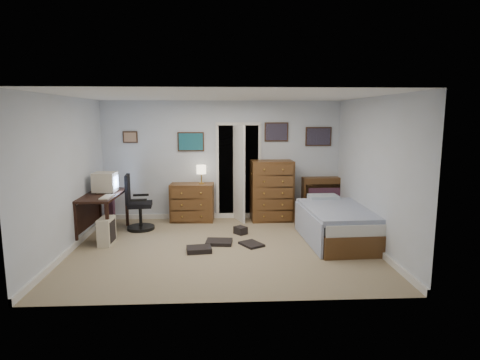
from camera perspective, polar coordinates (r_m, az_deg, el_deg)
The scene contains 15 objects.
floor at distance 6.83m, azimuth -2.40°, elevation -9.66°, with size 5.00×4.00×0.02m, color tan.
computer_desk at distance 7.81m, azimuth -19.59°, elevation -3.17°, with size 0.66×1.36×0.78m.
crt_monitor at distance 7.85m, azimuth -18.63°, elevation -0.30°, with size 0.41×0.38×0.37m.
keyboard at distance 7.36m, azimuth -18.42°, elevation -2.31°, with size 0.16×0.41×0.02m, color beige.
pc_tower at distance 7.30m, azimuth -18.45°, elevation -6.90°, with size 0.23×0.44×0.47m.
office_chair at distance 8.00m, azimuth -14.44°, elevation -3.94°, with size 0.57×0.57×1.08m.
media_stack at distance 8.66m, azimuth -18.09°, elevation -3.02°, with size 0.17×0.17×0.87m, color maroon.
low_dresser at distance 8.46m, azimuth -6.81°, elevation -3.17°, with size 0.89×0.45×0.79m, color brown.
table_lamp at distance 8.33m, azimuth -5.53°, elevation 1.41°, with size 0.21×0.21×0.39m.
doorway at distance 8.83m, azimuth -0.32°, elevation 1.42°, with size 0.96×1.12×2.05m.
tall_dresser at distance 8.43m, azimuth 4.52°, elevation -1.52°, with size 0.86×0.51×1.27m, color brown.
headboard_bookcase at distance 8.80m, azimuth 12.02°, elevation -2.32°, with size 1.00×0.29×0.89m.
bed at distance 7.34m, azimuth 13.34°, elevation -5.94°, with size 1.17×2.06×0.66m.
wall_posters at distance 8.48m, azimuth 1.27°, elevation 6.15°, with size 4.38×0.04×0.60m.
floor_clutter at distance 6.98m, azimuth -2.49°, elevation -8.83°, with size 1.32×1.27×0.14m.
Camera 1 is at (-0.04, -6.47, 2.19)m, focal length 30.00 mm.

